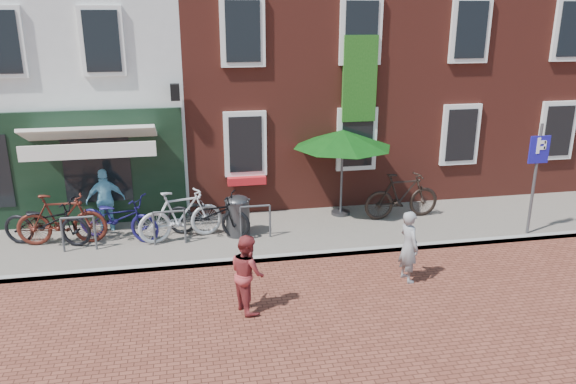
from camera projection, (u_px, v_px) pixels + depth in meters
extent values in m
plane|color=brown|center=(241.00, 264.00, 12.24)|extent=(80.00, 80.00, 0.00)
cube|color=slate|center=(274.00, 234.00, 13.81)|extent=(24.00, 3.00, 0.10)
cube|color=silver|center=(41.00, 39.00, 16.50)|extent=(8.00, 8.00, 9.00)
cube|color=maroon|center=(275.00, 20.00, 17.60)|extent=(6.00, 8.00, 10.00)
cube|color=maroon|center=(453.00, 20.00, 18.68)|extent=(6.00, 8.00, 10.00)
cylinder|color=#38383B|center=(238.00, 218.00, 13.48)|extent=(0.57, 0.57, 0.86)
ellipsoid|color=#38383B|center=(237.00, 198.00, 13.33)|extent=(0.57, 0.57, 0.26)
cylinder|color=#4C4C4F|center=(534.00, 180.00, 13.29)|extent=(0.07, 0.07, 2.71)
cube|color=#191694|center=(539.00, 150.00, 13.05)|extent=(0.50, 0.04, 0.65)
cylinder|color=#4C4C4F|center=(340.00, 213.00, 14.97)|extent=(0.50, 0.50, 0.08)
cylinder|color=#4C4C4F|center=(342.00, 175.00, 14.65)|extent=(0.06, 0.06, 2.17)
cone|color=#0D430E|center=(343.00, 135.00, 14.31)|extent=(2.58, 2.58, 0.45)
imported|color=gray|center=(409.00, 246.00, 11.31)|extent=(0.45, 0.60, 1.50)
imported|color=maroon|center=(247.00, 273.00, 10.18)|extent=(0.76, 0.86, 1.47)
imported|color=#7BC8E5|center=(106.00, 200.00, 13.65)|extent=(0.97, 0.53, 1.57)
imported|color=black|center=(47.00, 222.00, 12.86)|extent=(2.21, 1.30, 1.10)
imported|color=#501C13|center=(61.00, 219.00, 12.88)|extent=(2.06, 0.69, 1.22)
imported|color=#17124B|center=(118.00, 218.00, 13.17)|extent=(2.20, 1.58, 1.10)
imported|color=#BCBDBF|center=(181.00, 215.00, 13.15)|extent=(2.11, 1.07, 1.22)
imported|color=black|center=(208.00, 214.00, 13.37)|extent=(2.21, 1.47, 1.10)
imported|color=black|center=(402.00, 196.00, 14.53)|extent=(2.05, 0.67, 1.22)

